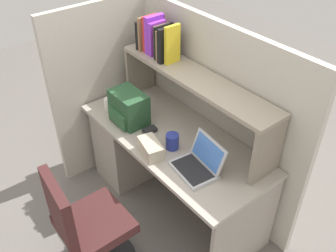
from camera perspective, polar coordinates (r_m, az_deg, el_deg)
ground_plane at (r=3.37m, az=0.68°, el=-11.32°), size 8.00×8.00×0.00m
desk at (r=3.32m, az=-3.51°, el=-2.70°), size 1.60×0.70×0.73m
cubicle_partition_rear at (r=3.05m, az=6.33°, el=1.87°), size 1.84×0.05×1.55m
cubicle_partition_left at (r=3.41m, az=-8.96°, el=5.69°), size 0.05×1.06×1.55m
overhead_hutch at (r=2.78m, az=4.06°, el=5.76°), size 1.44×0.28×0.45m
reference_books_on_shelf at (r=2.97m, az=-1.48°, el=12.99°), size 0.37×0.19×0.29m
laptop at (r=2.57m, az=4.63°, el=-5.61°), size 0.34×0.30×0.22m
backpack at (r=2.97m, az=-5.97°, el=2.71°), size 0.30×0.23×0.26m
computer_mouse at (r=2.91m, az=-2.74°, el=-0.62°), size 0.07×0.11×0.03m
paper_cup at (r=3.18m, az=-8.87°, el=3.31°), size 0.08×0.08×0.10m
tissue_box at (r=2.69m, az=-2.61°, el=-3.31°), size 0.24×0.17×0.10m
snack_canister at (r=2.73m, az=0.65°, el=-2.31°), size 0.10×0.10×0.12m
office_chair at (r=2.72m, az=-11.92°, el=-15.38°), size 0.52×0.52×0.93m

